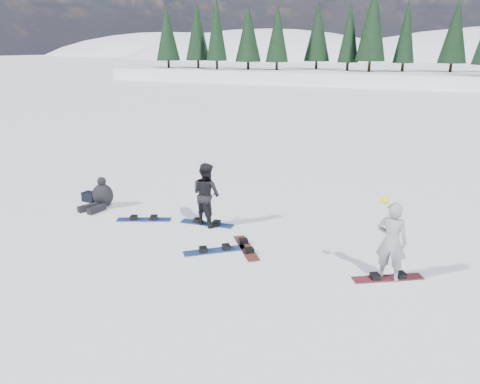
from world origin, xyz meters
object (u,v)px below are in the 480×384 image
object	(u,v)px
snowboarder_man	(206,194)
gear_bag	(90,197)
seated_rider	(102,196)
snowboard_loose_c	(144,220)
snowboard_loose_a	(215,251)
snowboarder_woman	(392,241)
snowboard_loose_b	(246,248)

from	to	relation	value
snowboarder_man	gear_bag	bearing A→B (deg)	15.67
seated_rider	snowboard_loose_c	world-z (taller)	seated_rider
snowboard_loose_a	snowboarder_man	bearing A→B (deg)	84.35
snowboarder_man	gear_bag	world-z (taller)	snowboarder_man
seated_rider	snowboard_loose_c	size ratio (longest dim) A/B	0.77
snowboarder_woman	snowboarder_man	xyz separation A→B (m)	(-4.96, 1.20, 0.00)
seated_rider	snowboard_loose_c	distance (m)	1.89
snowboarder_woman	snowboard_loose_b	distance (m)	3.43
snowboard_loose_a	snowboard_loose_b	bearing A→B (deg)	-4.35
seated_rider	snowboard_loose_a	distance (m)	4.83
seated_rider	snowboard_loose_b	size ratio (longest dim) A/B	0.77
snowboarder_woman	snowboard_loose_a	bearing A→B (deg)	8.63
snowboarder_man	snowboarder_woman	bearing A→B (deg)	-175.09
snowboarder_woman	snowboard_loose_c	size ratio (longest dim) A/B	1.23
snowboarder_woman	snowboard_loose_c	bearing A→B (deg)	-1.72
gear_bag	snowboard_loose_b	xyz separation A→B (m)	(5.92, -1.24, -0.14)
snowboarder_woman	gear_bag	size ratio (longest dim) A/B	4.10
snowboarder_man	gear_bag	size ratio (longest dim) A/B	3.84
seated_rider	gear_bag	distance (m)	0.77
snowboard_loose_a	gear_bag	bearing A→B (deg)	122.09
gear_bag	snowboard_loose_a	xyz separation A→B (m)	(5.30, -1.69, -0.14)
gear_bag	snowboard_loose_a	bearing A→B (deg)	-17.67
snowboard_loose_b	snowboard_loose_c	world-z (taller)	same
seated_rider	gear_bag	size ratio (longest dim) A/B	2.57
snowboarder_man	snowboard_loose_c	size ratio (longest dim) A/B	1.15
snowboarder_woman	snowboard_loose_a	xyz separation A→B (m)	(-3.94, -0.28, -0.85)
snowboarder_woman	snowboard_loose_b	world-z (taller)	snowboarder_woman
snowboard_loose_a	snowboard_loose_c	bearing A→B (deg)	119.64
snowboard_loose_b	snowboard_loose_c	size ratio (longest dim) A/B	1.00
gear_bag	snowboarder_woman	bearing A→B (deg)	-8.65
snowboarder_man	snowboard_loose_c	bearing A→B (deg)	33.12
gear_bag	snowboard_loose_b	world-z (taller)	gear_bag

